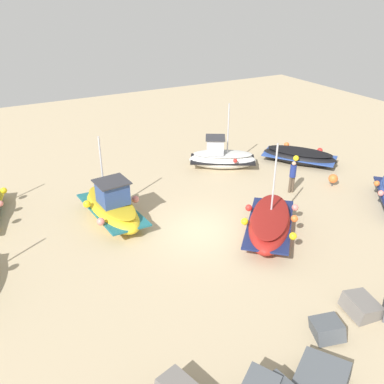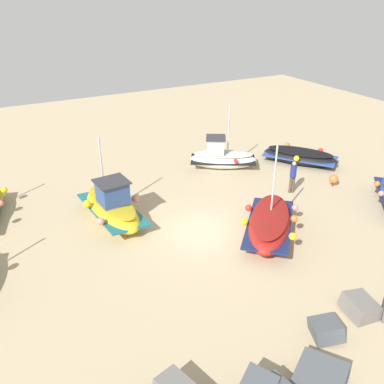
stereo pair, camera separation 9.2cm
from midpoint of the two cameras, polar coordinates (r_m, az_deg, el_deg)
ground_plane at (r=18.53m, az=1.24°, el=-5.41°), size 53.21×53.21×0.00m
fishing_boat_0 at (r=19.35m, az=-11.11°, el=-2.05°), size 2.44×4.69×3.92m
fishing_boat_1 at (r=26.24m, az=14.51°, el=4.84°), size 4.01×4.63×0.87m
fishing_boat_2 at (r=24.71m, az=4.01°, el=4.79°), size 4.18×3.34×3.93m
fishing_boat_3 at (r=18.30m, az=10.55°, el=-4.26°), size 4.51×4.64×4.12m
person_walking at (r=22.08m, az=13.63°, el=2.34°), size 0.32×0.32×1.76m
breakwater_rocks at (r=13.10m, az=16.31°, el=-20.92°), size 18.80×3.00×1.32m
mooring_buoy_0 at (r=23.66m, az=18.83°, el=1.76°), size 0.50×0.50×0.69m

